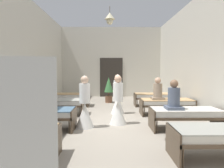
# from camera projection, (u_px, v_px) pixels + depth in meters

# --- Properties ---
(ground_plane) EXTENTS (6.69, 13.15, 0.10)m
(ground_plane) POSITION_uv_depth(u_px,v_px,m) (112.00, 123.00, 6.60)
(ground_plane) COLOR #9E9384
(room_shell) EXTENTS (6.49, 12.75, 4.29)m
(room_shell) POSITION_uv_depth(u_px,v_px,m) (112.00, 57.00, 7.79)
(room_shell) COLOR beige
(room_shell) RESTS_ON ground
(bed_left_row_0) EXTENTS (1.90, 0.84, 0.57)m
(bed_left_row_0) POSITION_uv_depth(u_px,v_px,m) (4.00, 136.00, 3.71)
(bed_left_row_0) COLOR #473828
(bed_left_row_0) RESTS_ON ground
(bed_right_row_0) EXTENTS (1.90, 0.84, 0.57)m
(bed_right_row_0) POSITION_uv_depth(u_px,v_px,m) (224.00, 135.00, 3.74)
(bed_right_row_0) COLOR #473828
(bed_right_row_0) RESTS_ON ground
(bed_left_row_1) EXTENTS (1.90, 0.84, 0.57)m
(bed_left_row_1) POSITION_uv_depth(u_px,v_px,m) (40.00, 114.00, 5.60)
(bed_left_row_1) COLOR #473828
(bed_left_row_1) RESTS_ON ground
(bed_right_row_1) EXTENTS (1.90, 0.84, 0.57)m
(bed_right_row_1) POSITION_uv_depth(u_px,v_px,m) (186.00, 114.00, 5.64)
(bed_right_row_1) COLOR #473828
(bed_right_row_1) RESTS_ON ground
(bed_left_row_2) EXTENTS (1.90, 0.84, 0.57)m
(bed_left_row_2) POSITION_uv_depth(u_px,v_px,m) (57.00, 103.00, 7.50)
(bed_left_row_2) COLOR #473828
(bed_left_row_2) RESTS_ON ground
(bed_right_row_2) EXTENTS (1.90, 0.84, 0.57)m
(bed_right_row_2) POSITION_uv_depth(u_px,v_px,m) (167.00, 103.00, 7.54)
(bed_right_row_2) COLOR #473828
(bed_right_row_2) RESTS_ON ground
(bed_left_row_3) EXTENTS (1.90, 0.84, 0.57)m
(bed_left_row_3) POSITION_uv_depth(u_px,v_px,m) (68.00, 96.00, 9.39)
(bed_left_row_3) COLOR #473828
(bed_left_row_3) RESTS_ON ground
(bed_right_row_3) EXTENTS (1.90, 0.84, 0.57)m
(bed_right_row_3) POSITION_uv_depth(u_px,v_px,m) (155.00, 96.00, 9.43)
(bed_right_row_3) COLOR #473828
(bed_right_row_3) RESTS_ON ground
(nurse_near_aisle) EXTENTS (0.52, 0.52, 1.49)m
(nurse_near_aisle) POSITION_uv_depth(u_px,v_px,m) (118.00, 107.00, 6.21)
(nurse_near_aisle) COLOR white
(nurse_near_aisle) RESTS_ON ground
(nurse_mid_aisle) EXTENTS (0.52, 0.52, 1.49)m
(nurse_mid_aisle) POSITION_uv_depth(u_px,v_px,m) (85.00, 109.00, 5.82)
(nurse_mid_aisle) COLOR white
(nurse_mid_aisle) RESTS_ON ground
(nurse_far_aisle) EXTENTS (0.52, 0.52, 1.49)m
(nurse_far_aisle) POSITION_uv_depth(u_px,v_px,m) (118.00, 100.00, 7.71)
(nurse_far_aisle) COLOR white
(nurse_far_aisle) RESTS_ON ground
(patient_seated_primary) EXTENTS (0.44, 0.44, 0.80)m
(patient_seated_primary) POSITION_uv_depth(u_px,v_px,m) (174.00, 98.00, 5.55)
(patient_seated_primary) COLOR #515B70
(patient_seated_primary) RESTS_ON bed_right_row_1
(patient_seated_secondary) EXTENTS (0.44, 0.44, 0.80)m
(patient_seated_secondary) POSITION_uv_depth(u_px,v_px,m) (158.00, 91.00, 7.43)
(patient_seated_secondary) COLOR gray
(patient_seated_secondary) RESTS_ON bed_right_row_2
(potted_plant) EXTENTS (0.46, 0.46, 1.28)m
(potted_plant) POSITION_uv_depth(u_px,v_px,m) (109.00, 88.00, 10.39)
(potted_plant) COLOR brown
(potted_plant) RESTS_ON ground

